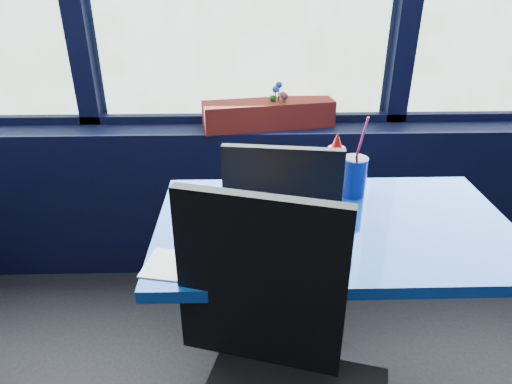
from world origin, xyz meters
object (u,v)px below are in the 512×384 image
Objects in this scene: chair_near_back at (273,233)px; planter_box at (269,114)px; flower_vase at (279,114)px; food_basket at (260,251)px; chair_near_front at (276,374)px; near_table at (330,266)px; soda_cup at (354,176)px; ketchup_bottle at (335,166)px.

chair_near_back is 0.69m from planter_box.
food_basket is at bearing -96.80° from flower_vase.
chair_near_front is at bearing 95.07° from chair_near_back.
planter_box is at bearing 104.19° from chair_near_front.
planter_box is (-0.18, 0.86, 0.30)m from near_table.
food_basket is (-0.08, -1.08, -0.08)m from planter_box.
planter_box is 2.88× the size of flower_vase.
chair_near_front is at bearing -104.85° from food_basket.
soda_cup is at bearing 28.36° from food_basket.
ketchup_bottle is at bearing -81.21° from planter_box.
food_basket is at bearing -104.38° from planter_box.
soda_cup reaches higher than planter_box.
planter_box is at bearing 113.47° from soda_cup.
planter_box is 1.86× the size of food_basket.
flower_vase is at bearing 105.22° from ketchup_bottle.
ketchup_bottle reaches higher than food_basket.
chair_near_front is 3.31× the size of soda_cup.
food_basket is at bearing -139.68° from near_table.
food_basket is (-0.26, -0.22, 0.22)m from near_table.
chair_near_front is 0.82m from ketchup_bottle.
chair_near_back is 2.83× the size of food_basket.
planter_box is at bearing 64.78° from food_basket.
near_table is 3.78× the size of soda_cup.
ketchup_bottle is at bearing -173.09° from chair_near_back.
soda_cup reaches higher than chair_near_front.
ketchup_bottle is (0.04, 0.23, 0.29)m from near_table.
ketchup_bottle is (0.27, 0.73, 0.25)m from chair_near_front.
near_table is 0.93m from planter_box.
flower_vase is 0.70× the size of soda_cup.
flower_vase is (0.05, -0.01, 0.00)m from planter_box.
near_table is 0.37m from ketchup_bottle.
chair_near_back is at bearing 178.76° from ketchup_bottle.
chair_near_front reaches higher than ketchup_bottle.
ketchup_bottle reaches higher than near_table.
soda_cup is at bearing 62.86° from near_table.
flower_vase is 1.08m from food_basket.
near_table is 5.37× the size of flower_vase.
soda_cup is at bearing -21.19° from ketchup_bottle.
chair_near_front is at bearing -94.10° from flower_vase.
planter_box is (0.01, 0.62, 0.30)m from chair_near_back.
soda_cup reaches higher than food_basket.
chair_near_back reaches higher than food_basket.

